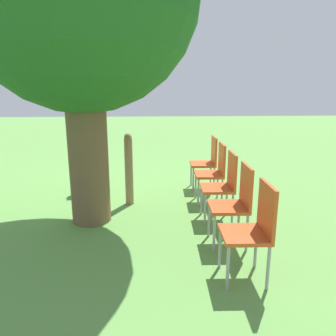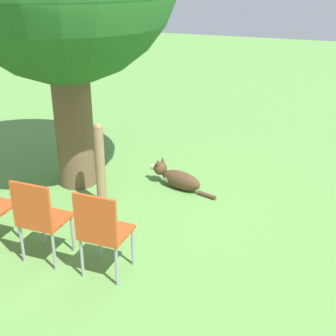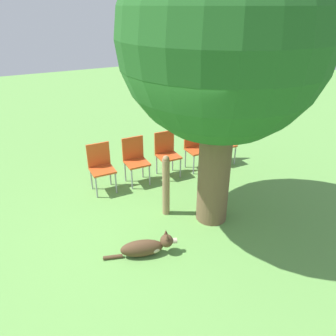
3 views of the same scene
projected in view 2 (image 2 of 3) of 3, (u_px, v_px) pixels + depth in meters
name	position (u px, v px, depth m)	size (l,w,h in m)	color
ground_plane	(129.00, 194.00, 6.30)	(30.00, 30.00, 0.00)	#609947
dog	(177.00, 178.00, 6.45)	(0.43, 1.04, 0.36)	#513823
fence_post	(100.00, 165.00, 5.81)	(0.12, 0.12, 1.10)	#937551
red_chair_0	(102.00, 229.00, 4.46)	(0.43, 0.45, 0.93)	#D14C1E
red_chair_1	(40.00, 216.00, 4.69)	(0.43, 0.45, 0.93)	#D14C1E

